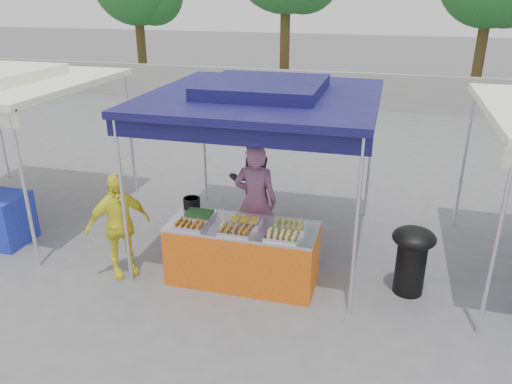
% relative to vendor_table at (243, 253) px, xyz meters
% --- Properties ---
extents(ground_plane, '(80.00, 80.00, 0.00)m').
position_rel_vendor_table_xyz_m(ground_plane, '(0.00, 0.10, -0.43)').
color(ground_plane, slate).
extents(back_wall, '(40.00, 0.25, 1.20)m').
position_rel_vendor_table_xyz_m(back_wall, '(0.00, 11.10, 0.17)').
color(back_wall, gray).
rests_on(back_wall, ground_plane).
extents(main_canopy, '(3.20, 3.20, 2.57)m').
position_rel_vendor_table_xyz_m(main_canopy, '(0.00, 1.07, 1.94)').
color(main_canopy, silver).
rests_on(main_canopy, ground_plane).
extents(vendor_table, '(2.00, 0.80, 0.85)m').
position_rel_vendor_table_xyz_m(vendor_table, '(0.00, 0.00, 0.00)').
color(vendor_table, '#DD5E14').
rests_on(vendor_table, ground_plane).
extents(food_tray_fl, '(0.42, 0.30, 0.07)m').
position_rel_vendor_table_xyz_m(food_tray_fl, '(-0.65, -0.24, 0.46)').
color(food_tray_fl, white).
rests_on(food_tray_fl, vendor_table).
extents(food_tray_fm, '(0.42, 0.30, 0.07)m').
position_rel_vendor_table_xyz_m(food_tray_fm, '(-0.02, -0.24, 0.46)').
color(food_tray_fm, white).
rests_on(food_tray_fm, vendor_table).
extents(food_tray_fr, '(0.42, 0.30, 0.07)m').
position_rel_vendor_table_xyz_m(food_tray_fr, '(0.58, -0.23, 0.46)').
color(food_tray_fr, white).
rests_on(food_tray_fr, vendor_table).
extents(food_tray_bl, '(0.42, 0.30, 0.07)m').
position_rel_vendor_table_xyz_m(food_tray_bl, '(-0.65, 0.11, 0.46)').
color(food_tray_bl, white).
rests_on(food_tray_bl, vendor_table).
extents(food_tray_bm, '(0.42, 0.30, 0.07)m').
position_rel_vendor_table_xyz_m(food_tray_bm, '(0.01, 0.08, 0.46)').
color(food_tray_bm, white).
rests_on(food_tray_bm, vendor_table).
extents(food_tray_br, '(0.42, 0.30, 0.07)m').
position_rel_vendor_table_xyz_m(food_tray_br, '(0.62, 0.08, 0.46)').
color(food_tray_br, white).
rests_on(food_tray_br, vendor_table).
extents(cooking_pot, '(0.24, 0.24, 0.14)m').
position_rel_vendor_table_xyz_m(cooking_pot, '(-0.87, 0.38, 0.50)').
color(cooking_pot, black).
rests_on(cooking_pot, vendor_table).
extents(skewer_cup, '(0.08, 0.08, 0.10)m').
position_rel_vendor_table_xyz_m(skewer_cup, '(-0.21, -0.16, 0.48)').
color(skewer_cup, silver).
rests_on(skewer_cup, vendor_table).
extents(wok_burner, '(0.56, 0.56, 0.94)m').
position_rel_vendor_table_xyz_m(wok_burner, '(2.21, 0.31, 0.13)').
color(wok_burner, black).
rests_on(wok_burner, ground_plane).
extents(crate_left, '(0.52, 0.37, 0.31)m').
position_rel_vendor_table_xyz_m(crate_left, '(-0.50, 0.55, -0.27)').
color(crate_left, '#1626BA').
rests_on(crate_left, ground_plane).
extents(crate_right, '(0.45, 0.31, 0.27)m').
position_rel_vendor_table_xyz_m(crate_right, '(0.25, 0.68, -0.29)').
color(crate_right, '#1626BA').
rests_on(crate_right, ground_plane).
extents(crate_stacked, '(0.41, 0.29, 0.25)m').
position_rel_vendor_table_xyz_m(crate_stacked, '(0.25, 0.68, -0.03)').
color(crate_stacked, '#1626BA').
rests_on(crate_stacked, crate_right).
extents(vendor_woman, '(0.66, 0.45, 1.74)m').
position_rel_vendor_table_xyz_m(vendor_woman, '(-0.03, 0.78, 0.45)').
color(vendor_woman, '#9D6488').
rests_on(vendor_woman, ground_plane).
extents(helper_man, '(0.98, 0.93, 1.59)m').
position_rel_vendor_table_xyz_m(helper_man, '(-0.41, 1.90, 0.37)').
color(helper_man, '#232228').
rests_on(helper_man, ground_plane).
extents(customer_person, '(0.88, 0.88, 1.50)m').
position_rel_vendor_table_xyz_m(customer_person, '(-1.70, -0.26, 0.33)').
color(customer_person, '#FFF938').
rests_on(customer_person, ground_plane).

